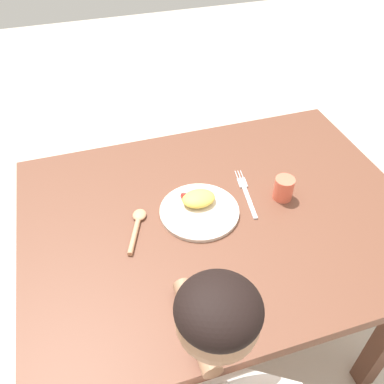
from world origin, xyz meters
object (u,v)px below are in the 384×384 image
fork (246,193)px  spoon (137,225)px  drinking_cup (284,188)px  plate (199,207)px

fork → spoon: spoon is taller
fork → drinking_cup: (0.11, -0.05, 0.04)m
plate → drinking_cup: drinking_cup is taller
drinking_cup → plate: bearing=174.9°
spoon → plate: bearing=-64.2°
spoon → drinking_cup: (0.48, -0.01, 0.03)m
fork → drinking_cup: size_ratio=3.03×
spoon → drinking_cup: bearing=-69.3°
spoon → fork: bearing=-62.2°
fork → drinking_cup: drinking_cup is taller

